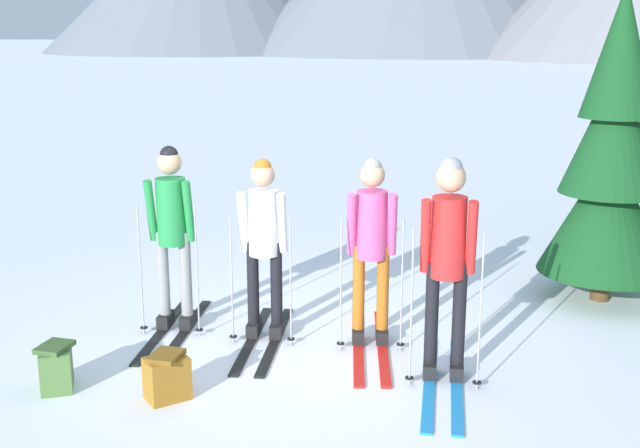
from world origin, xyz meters
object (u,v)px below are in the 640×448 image
skier_in_green (172,230)px  backpack_on_snow_beside (167,376)px  pine_tree_far (612,161)px  skier_in_pink (371,245)px  skier_in_white (264,242)px  skier_in_red (448,255)px  backpack_on_snow_front (56,367)px

skier_in_green → backpack_on_snow_beside: (0.58, -1.40, -0.80)m
pine_tree_far → backpack_on_snow_beside: (-3.44, -3.35, -1.32)m
skier_in_pink → pine_tree_far: (2.13, 1.83, 0.56)m
skier_in_green → skier_in_pink: skier_in_green is taller
skier_in_pink → backpack_on_snow_beside: skier_in_pink is taller
skier_in_pink → backpack_on_snow_beside: 2.14m
skier_in_green → skier_in_white: bearing=0.6°
skier_in_red → backpack_on_snow_beside: size_ratio=4.66×
skier_in_green → skier_in_red: 2.66m
skier_in_white → backpack_on_snow_front: 2.08m
skier_in_white → skier_in_pink: bearing=6.8°
skier_in_pink → skier_in_red: size_ratio=0.95×
skier_in_white → skier_in_red: 1.78m
skier_in_red → backpack_on_snow_beside: 2.42m
pine_tree_far → skier_in_white: bearing=-148.0°
skier_in_red → backpack_on_snow_front: size_ratio=4.67×
backpack_on_snow_front → skier_in_pink: bearing=35.5°
skier_in_white → skier_in_green: bearing=-179.4°
skier_in_pink → skier_in_white: bearing=-173.2°
skier_in_green → skier_in_red: (2.62, -0.44, 0.08)m
skier_in_green → backpack_on_snow_front: 1.71m
skier_in_red → pine_tree_far: pine_tree_far is taller
skier_in_red → backpack_on_snow_beside: skier_in_red is taller
skier_in_white → pine_tree_far: bearing=32.0°
skier_in_pink → backpack_on_snow_beside: size_ratio=4.44×
backpack_on_snow_front → skier_in_white: bearing=49.7°
skier_in_white → backpack_on_snow_beside: skier_in_white is taller
skier_in_green → backpack_on_snow_beside: 1.71m
skier_in_green → skier_in_red: size_ratio=0.96×
pine_tree_far → skier_in_green: bearing=-154.1°
skier_in_white → skier_in_pink: (0.98, 0.12, 0.02)m
skier_in_pink → pine_tree_far: 2.87m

